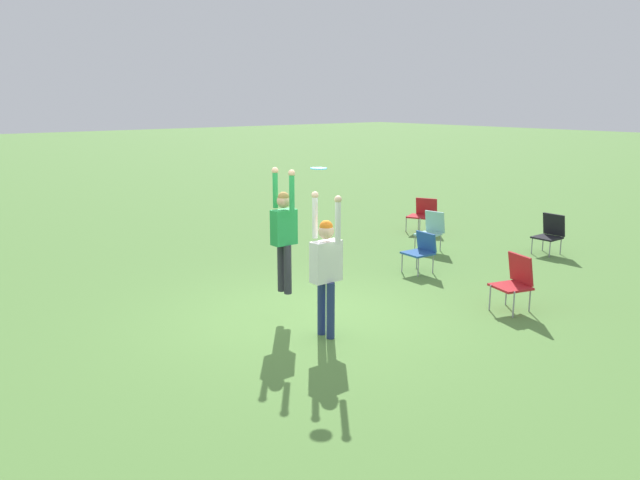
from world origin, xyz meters
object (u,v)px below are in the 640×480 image
object	(u,v)px
person_defending	(326,262)
camping_chair_4	(421,249)
frisbee	(319,168)
camping_chair_5	(515,279)
person_jumping	(284,229)
camping_chair_0	(550,232)
camping_chair_3	(422,213)
camping_chair_2	(431,229)

from	to	relation	value
person_defending	camping_chair_4	xyz separation A→B (m)	(-1.48, 3.66, -0.64)
frisbee	camping_chair_5	world-z (taller)	frisbee
person_defending	camping_chair_4	size ratio (longest dim) A/B	2.66
person_jumping	camping_chair_0	world-z (taller)	person_jumping
person_jumping	person_defending	world-z (taller)	person_jumping
camping_chair_0	camping_chair_5	xyz separation A→B (m)	(1.75, -3.91, 0.03)
person_jumping	camping_chair_3	xyz separation A→B (m)	(-3.05, 6.58, -0.93)
camping_chair_3	camping_chair_5	size ratio (longest dim) A/B	0.95
person_jumping	camping_chair_3	size ratio (longest dim) A/B	2.25
camping_chair_0	camping_chair_4	world-z (taller)	camping_chair_0
person_jumping	camping_chair_5	world-z (taller)	person_jumping
person_jumping	camping_chair_4	world-z (taller)	person_jumping
camping_chair_5	person_defending	bearing A→B (deg)	87.85
person_jumping	person_defending	distance (m)	1.08
camping_chair_4	camping_chair_0	bearing A→B (deg)	-98.57
camping_chair_0	camping_chair_5	distance (m)	4.28
person_jumping	camping_chair_5	bearing A→B (deg)	-32.77
camping_chair_5	frisbee	bearing A→B (deg)	82.03
camping_chair_5	camping_chair_0	bearing A→B (deg)	-50.00
person_jumping	camping_chair_2	xyz separation A→B (m)	(-1.56, 5.22, -0.93)
camping_chair_2	frisbee	bearing A→B (deg)	104.03
person_defending	camping_chair_2	bearing A→B (deg)	-153.01
camping_chair_3	camping_chair_5	world-z (taller)	camping_chair_5
person_jumping	frisbee	xyz separation A→B (m)	(0.72, 0.11, 0.98)
frisbee	camping_chair_5	xyz separation A→B (m)	(1.34, 3.01, -1.89)
camping_chair_0	camping_chair_2	size ratio (longest dim) A/B	1.00
camping_chair_2	camping_chair_0	bearing A→B (deg)	-146.02
person_jumping	frisbee	bearing A→B (deg)	-80.97
frisbee	person_jumping	bearing A→B (deg)	-171.58
person_defending	camping_chair_4	distance (m)	4.00
camping_chair_0	camping_chair_4	bearing A→B (deg)	77.68
camping_chair_0	camping_chair_2	xyz separation A→B (m)	(-1.87, -1.81, 0.01)
camping_chair_4	camping_chair_2	bearing A→B (deg)	-50.53
camping_chair_3	frisbee	bearing A→B (deg)	94.48
frisbee	camping_chair_0	world-z (taller)	frisbee
frisbee	camping_chair_2	xyz separation A→B (m)	(-2.28, 5.12, -1.91)
camping_chair_3	camping_chair_4	xyz separation A→B (m)	(2.60, -2.92, -0.03)
camping_chair_2	camping_chair_5	world-z (taller)	camping_chair_5
camping_chair_4	person_jumping	bearing A→B (deg)	101.14
camping_chair_2	camping_chair_3	size ratio (longest dim) A/B	1.02
person_jumping	camping_chair_3	bearing A→B (deg)	25.50
camping_chair_0	camping_chair_3	distance (m)	3.39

